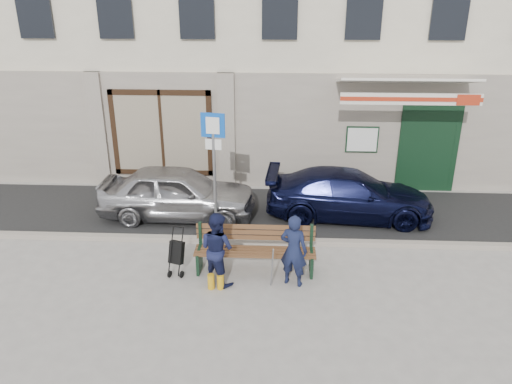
# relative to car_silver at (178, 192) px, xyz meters

# --- Properties ---
(ground) EXTENTS (80.00, 80.00, 0.00)m
(ground) POSITION_rel_car_silver_xyz_m (2.41, -2.81, -0.65)
(ground) COLOR #9E9991
(ground) RESTS_ON ground
(asphalt_lane) EXTENTS (60.00, 3.20, 0.01)m
(asphalt_lane) POSITION_rel_car_silver_xyz_m (2.41, 0.29, -0.64)
(asphalt_lane) COLOR #282828
(asphalt_lane) RESTS_ON ground
(curb) EXTENTS (60.00, 0.18, 0.12)m
(curb) POSITION_rel_car_silver_xyz_m (2.41, -1.31, -0.59)
(curb) COLOR #9E9384
(curb) RESTS_ON ground
(car_silver) EXTENTS (3.82, 1.58, 1.29)m
(car_silver) POSITION_rel_car_silver_xyz_m (0.00, 0.00, 0.00)
(car_silver) COLOR #A7A7AB
(car_silver) RESTS_ON ground
(car_navy) EXTENTS (4.15, 1.91, 1.18)m
(car_navy) POSITION_rel_car_silver_xyz_m (4.20, 0.22, -0.06)
(car_navy) COLOR black
(car_navy) RESTS_ON ground
(parking_sign) EXTENTS (0.53, 0.12, 2.85)m
(parking_sign) POSITION_rel_car_silver_xyz_m (1.05, -0.91, 1.29)
(parking_sign) COLOR gray
(parking_sign) RESTS_ON ground
(bench) EXTENTS (2.40, 1.17, 0.98)m
(bench) POSITION_rel_car_silver_xyz_m (1.98, -2.47, -0.19)
(bench) COLOR brown
(bench) RESTS_ON ground
(man) EXTENTS (0.61, 0.50, 1.45)m
(man) POSITION_rel_car_silver_xyz_m (2.77, -2.89, 0.08)
(man) COLOR #141B39
(man) RESTS_ON ground
(woman) EXTENTS (0.90, 0.86, 1.46)m
(woman) POSITION_rel_car_silver_xyz_m (1.32, -2.89, 0.08)
(woman) COLOR #151A3C
(woman) RESTS_ON ground
(stroller) EXTENTS (0.35, 0.45, 0.97)m
(stroller) POSITION_rel_car_silver_xyz_m (0.47, -2.60, -0.22)
(stroller) COLOR black
(stroller) RESTS_ON ground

